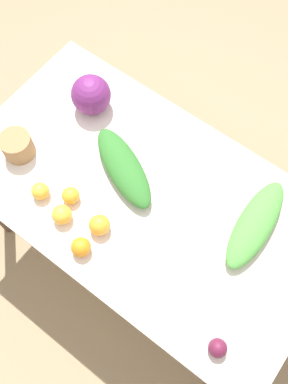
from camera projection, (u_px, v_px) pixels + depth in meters
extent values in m
plane|color=#937A5B|center=(144.00, 248.00, 2.33)|extent=(8.00, 8.00, 0.00)
cube|color=silver|center=(144.00, 196.00, 1.67)|extent=(1.47, 0.82, 0.03)
cylinder|color=brown|center=(83.00, 105.00, 2.28)|extent=(0.06, 0.06, 0.71)
sphere|color=#6B2366|center=(91.00, 95.00, 1.74)|extent=(0.16, 0.16, 0.16)
cylinder|color=#997047|center=(17.00, 146.00, 1.68)|extent=(0.12, 0.12, 0.10)
ellipsoid|color=#4C933D|center=(256.00, 224.00, 1.56)|extent=(0.15, 0.40, 0.07)
ellipsoid|color=#2D6B28|center=(124.00, 167.00, 1.65)|extent=(0.40, 0.28, 0.08)
sphere|color=#5B1933|center=(218.00, 348.00, 1.39)|extent=(0.06, 0.06, 0.06)
sphere|color=#F9A833|center=(40.00, 191.00, 1.62)|extent=(0.07, 0.07, 0.07)
sphere|color=#F9A833|center=(62.00, 215.00, 1.58)|extent=(0.08, 0.08, 0.08)
sphere|color=orange|center=(71.00, 195.00, 1.61)|extent=(0.07, 0.07, 0.07)
sphere|color=orange|center=(99.00, 225.00, 1.56)|extent=(0.08, 0.08, 0.08)
sphere|color=orange|center=(81.00, 247.00, 1.53)|extent=(0.07, 0.07, 0.07)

